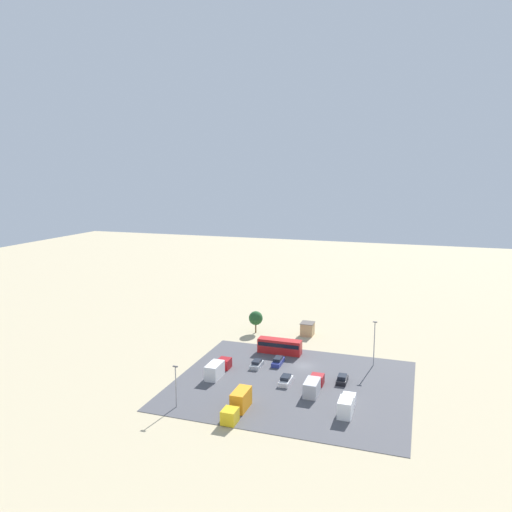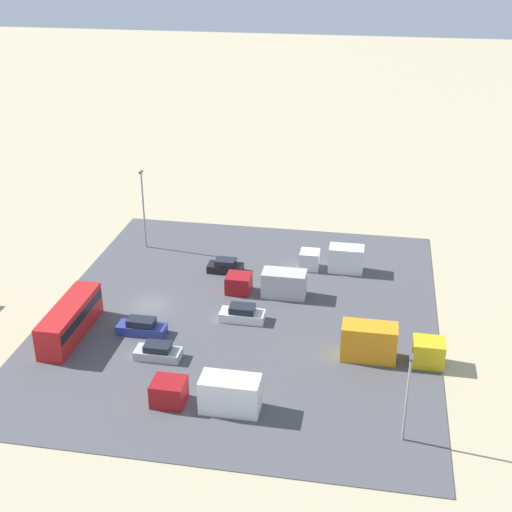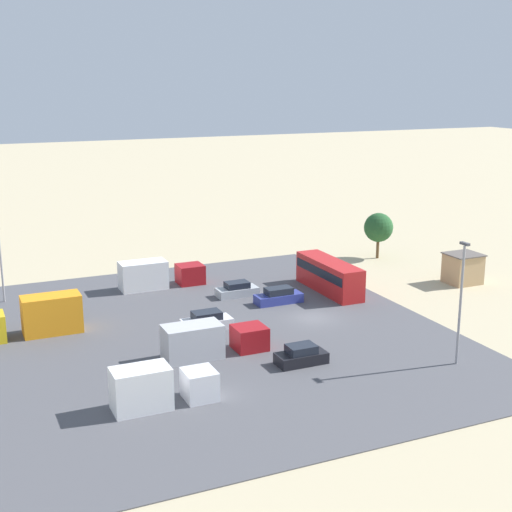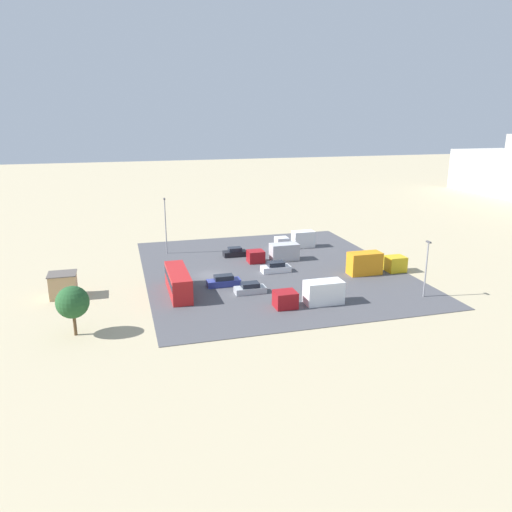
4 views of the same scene
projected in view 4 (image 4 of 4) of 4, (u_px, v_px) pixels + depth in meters
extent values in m
plane|color=tan|center=(210.00, 275.00, 76.07)|extent=(400.00, 400.00, 0.00)
cube|color=#4C4C51|center=(272.00, 270.00, 78.62)|extent=(45.60, 39.25, 0.08)
cube|color=tan|center=(63.00, 286.00, 66.69)|extent=(3.11, 3.41, 3.19)
cube|color=#59514C|center=(62.00, 274.00, 66.24)|extent=(3.35, 3.65, 0.12)
cube|color=red|center=(178.00, 282.00, 67.66)|extent=(10.03, 2.60, 3.30)
cube|color=black|center=(178.00, 278.00, 67.49)|extent=(9.62, 2.64, 0.92)
cube|color=silver|center=(276.00, 269.00, 77.38)|extent=(2.00, 4.49, 0.94)
cube|color=#1E232D|center=(276.00, 264.00, 77.15)|extent=(1.68, 2.52, 0.69)
cube|color=#ADB2B7|center=(250.00, 290.00, 68.25)|extent=(1.91, 4.26, 0.86)
cube|color=#1E232D|center=(250.00, 285.00, 68.05)|extent=(1.61, 2.38, 0.63)
cube|color=black|center=(235.00, 254.00, 86.02)|extent=(1.93, 4.01, 0.89)
cube|color=#1E232D|center=(235.00, 249.00, 85.81)|extent=(1.62, 2.24, 0.65)
cube|color=navy|center=(224.00, 283.00, 71.11)|extent=(1.81, 4.77, 0.92)
cube|color=#1E232D|center=(224.00, 277.00, 70.89)|extent=(1.52, 2.67, 0.67)
cube|color=silver|center=(282.00, 243.00, 90.75)|extent=(2.31, 2.21, 2.09)
cube|color=white|center=(303.00, 239.00, 91.71)|extent=(2.31, 3.92, 2.98)
cube|color=maroon|center=(256.00, 256.00, 82.34)|extent=(2.49, 2.63, 1.96)
cube|color=#B2B2B7|center=(284.00, 252.00, 83.51)|extent=(2.49, 4.67, 2.80)
cube|color=gold|center=(395.00, 264.00, 77.54)|extent=(2.43, 2.83, 2.39)
cube|color=orange|center=(365.00, 263.00, 76.01)|extent=(2.43, 5.03, 3.41)
cube|color=maroon|center=(285.00, 299.00, 63.02)|extent=(2.51, 2.76, 2.10)
cube|color=white|center=(324.00, 292.00, 64.25)|extent=(2.51, 4.91, 3.00)
cylinder|color=brown|center=(75.00, 324.00, 55.16)|extent=(0.36, 0.36, 2.55)
sphere|color=#235128|center=(72.00, 302.00, 54.44)|extent=(3.60, 3.60, 3.60)
cylinder|color=gray|center=(166.00, 227.00, 86.58)|extent=(0.20, 0.20, 9.51)
cube|color=#4C4C51|center=(164.00, 199.00, 85.23)|extent=(0.90, 0.28, 0.20)
cylinder|color=gray|center=(426.00, 270.00, 66.00)|extent=(0.20, 0.20, 7.38)
cube|color=#4C4C51|center=(429.00, 242.00, 64.94)|extent=(0.90, 0.28, 0.20)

